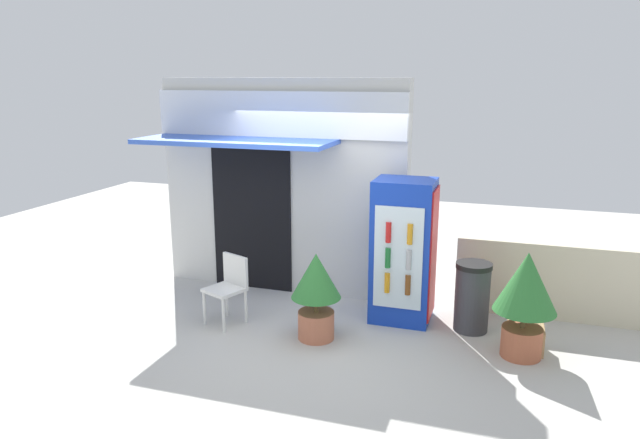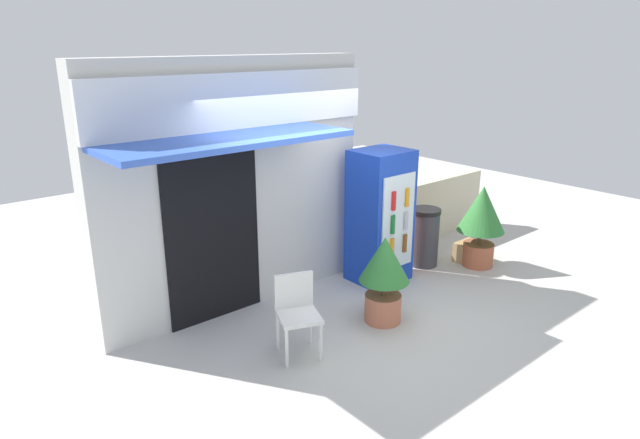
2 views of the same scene
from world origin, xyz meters
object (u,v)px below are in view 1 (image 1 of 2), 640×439
at_px(drink_cooler, 404,251).
at_px(cardboard_box, 525,338).
at_px(potted_plant_curbside, 526,293).
at_px(potted_plant_near_shop, 316,288).
at_px(trash_bin, 472,297).
at_px(plastic_chair, 229,284).

relative_size(drink_cooler, cardboard_box, 4.53).
bearing_deg(potted_plant_curbside, cardboard_box, 76.23).
height_order(potted_plant_curbside, cardboard_box, potted_plant_curbside).
bearing_deg(drink_cooler, cardboard_box, -16.79).
xyz_separation_m(potted_plant_near_shop, trash_bin, (1.67, 0.79, -0.19)).
relative_size(drink_cooler, potted_plant_near_shop, 1.72).
distance_m(drink_cooler, trash_bin, 0.96).
height_order(drink_cooler, cardboard_box, drink_cooler).
bearing_deg(cardboard_box, potted_plant_near_shop, -169.51).
xyz_separation_m(drink_cooler, potted_plant_near_shop, (-0.83, -0.86, -0.27)).
bearing_deg(potted_plant_near_shop, potted_plant_curbside, 6.61).
distance_m(drink_cooler, plastic_chair, 2.16).
bearing_deg(cardboard_box, plastic_chair, -174.94).
distance_m(plastic_chair, potted_plant_near_shop, 1.17).
height_order(potted_plant_near_shop, trash_bin, potted_plant_near_shop).
relative_size(potted_plant_near_shop, trash_bin, 1.22).
bearing_deg(trash_bin, cardboard_box, -30.94).
distance_m(potted_plant_near_shop, potted_plant_curbside, 2.26).
height_order(plastic_chair, potted_plant_near_shop, potted_plant_near_shop).
xyz_separation_m(drink_cooler, potted_plant_curbside, (1.41, -0.60, -0.15)).
relative_size(potted_plant_near_shop, potted_plant_curbside, 0.87).
bearing_deg(cardboard_box, potted_plant_curbside, -103.77).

